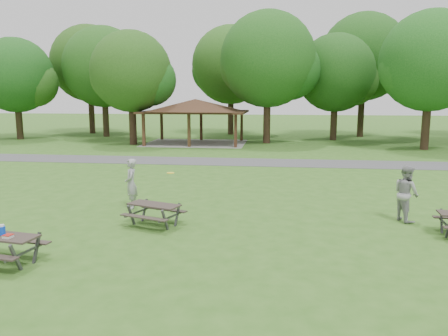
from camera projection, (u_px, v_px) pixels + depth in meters
ground at (175, 231)px, 13.31m from camera, size 160.00×160.00×0.00m
asphalt_path at (228, 162)px, 27.00m from camera, size 120.00×3.20×0.02m
pavilion at (195, 107)px, 36.78m from camera, size 8.60×7.01×3.76m
tree_row_b at (17, 78)px, 39.96m from camera, size 7.14×6.80×9.28m
tree_row_c at (105, 69)px, 42.36m from camera, size 8.19×7.80×10.67m
tree_row_d at (132, 74)px, 35.50m from camera, size 6.93×6.60×9.27m
tree_row_e at (269, 62)px, 36.40m from camera, size 8.40×8.00×11.02m
tree_row_f at (337, 75)px, 39.23m from camera, size 7.35×7.00×9.55m
tree_row_g at (432, 64)px, 32.04m from camera, size 7.77×7.40×10.25m
tree_deep_a at (90, 66)px, 46.06m from camera, size 8.40×8.00×11.38m
tree_deep_b at (232, 67)px, 44.71m from camera, size 8.40×8.00×11.13m
tree_deep_c at (365, 60)px, 42.01m from camera, size 8.82×8.40×11.90m
picnic_table_middle at (154, 209)px, 13.78m from camera, size 2.00×1.80×0.72m
frisbee_in_flight at (171, 173)px, 15.50m from camera, size 0.33×0.33×0.02m
frisbee_thrower at (131, 184)px, 15.83m from camera, size 0.62×0.77×1.82m
frisbee_catcher at (406, 193)px, 14.24m from camera, size 0.98×1.09×1.84m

